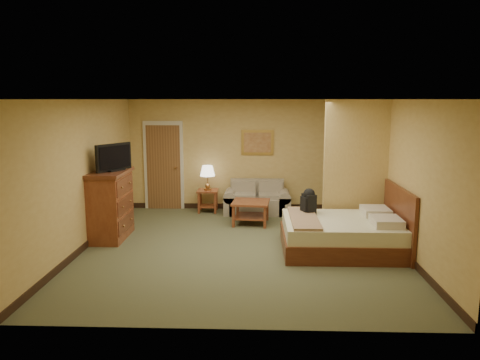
{
  "coord_description": "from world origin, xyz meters",
  "views": [
    {
      "loc": [
        0.26,
        -7.98,
        2.6
      ],
      "look_at": [
        -0.05,
        0.6,
        1.12
      ],
      "focal_mm": 35.0,
      "sensor_mm": 36.0,
      "label": 1
    }
  ],
  "objects_px": {
    "coffee_table": "(251,208)",
    "dresser": "(111,204)",
    "bed": "(346,233)",
    "loveseat": "(257,203)"
  },
  "relations": [
    {
      "from": "loveseat",
      "to": "coffee_table",
      "type": "distance_m",
      "value": 0.96
    },
    {
      "from": "coffee_table",
      "to": "bed",
      "type": "bearing_deg",
      "value": -45.85
    },
    {
      "from": "coffee_table",
      "to": "dresser",
      "type": "height_order",
      "value": "dresser"
    },
    {
      "from": "loveseat",
      "to": "dresser",
      "type": "distance_m",
      "value": 3.47
    },
    {
      "from": "loveseat",
      "to": "coffee_table",
      "type": "relative_size",
      "value": 1.84
    },
    {
      "from": "loveseat",
      "to": "bed",
      "type": "height_order",
      "value": "bed"
    },
    {
      "from": "loveseat",
      "to": "coffee_table",
      "type": "height_order",
      "value": "loveseat"
    },
    {
      "from": "loveseat",
      "to": "dresser",
      "type": "height_order",
      "value": "dresser"
    },
    {
      "from": "coffee_table",
      "to": "dresser",
      "type": "distance_m",
      "value": 2.87
    },
    {
      "from": "coffee_table",
      "to": "loveseat",
      "type": "bearing_deg",
      "value": 82.05
    }
  ]
}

